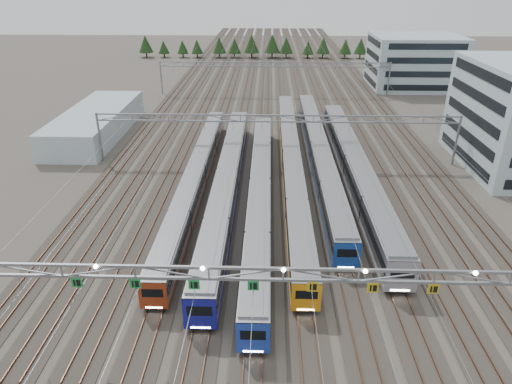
{
  "coord_description": "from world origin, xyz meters",
  "views": [
    {
      "loc": [
        -1.24,
        -27.99,
        27.74
      ],
      "look_at": [
        -2.68,
        21.87,
        3.5
      ],
      "focal_mm": 32.0,
      "sensor_mm": 36.0,
      "label": 1
    }
  ],
  "objects_px": {
    "gantry_mid": "(277,124)",
    "train_d": "(291,159)",
    "gantry_far": "(274,68)",
    "west_shed": "(96,122)",
    "train_e": "(319,151)",
    "depot_bldg_north": "(414,62)",
    "gantry_near": "(283,278)",
    "train_b": "(228,180)",
    "train_c": "(260,189)",
    "depot_bldg_mid": "(503,98)",
    "train_a": "(197,175)",
    "train_f": "(354,167)"
  },
  "relations": [
    {
      "from": "train_f",
      "to": "train_e",
      "type": "bearing_deg",
      "value": 124.06
    },
    {
      "from": "train_c",
      "to": "train_d",
      "type": "xyz_separation_m",
      "value": [
        4.5,
        10.65,
        -0.03
      ]
    },
    {
      "from": "train_d",
      "to": "train_e",
      "type": "relative_size",
      "value": 1.1
    },
    {
      "from": "train_a",
      "to": "gantry_far",
      "type": "bearing_deg",
      "value": 78.41
    },
    {
      "from": "train_b",
      "to": "gantry_far",
      "type": "xyz_separation_m",
      "value": [
        6.75,
        56.62,
        4.27
      ]
    },
    {
      "from": "train_c",
      "to": "train_b",
      "type": "bearing_deg",
      "value": 150.06
    },
    {
      "from": "train_d",
      "to": "depot_bldg_north",
      "type": "height_order",
      "value": "depot_bldg_north"
    },
    {
      "from": "train_d",
      "to": "depot_bldg_north",
      "type": "distance_m",
      "value": 67.48
    },
    {
      "from": "train_b",
      "to": "train_e",
      "type": "relative_size",
      "value": 0.92
    },
    {
      "from": "train_c",
      "to": "gantry_mid",
      "type": "distance_m",
      "value": 15.04
    },
    {
      "from": "train_e",
      "to": "depot_bldg_mid",
      "type": "height_order",
      "value": "depot_bldg_mid"
    },
    {
      "from": "gantry_far",
      "to": "depot_bldg_mid",
      "type": "relative_size",
      "value": 3.52
    },
    {
      "from": "train_a",
      "to": "train_b",
      "type": "xyz_separation_m",
      "value": [
        4.5,
        -1.77,
        0.18
      ]
    },
    {
      "from": "train_c",
      "to": "gantry_mid",
      "type": "relative_size",
      "value": 0.96
    },
    {
      "from": "gantry_mid",
      "to": "train_d",
      "type": "bearing_deg",
      "value": -57.75
    },
    {
      "from": "train_b",
      "to": "train_d",
      "type": "relative_size",
      "value": 0.83
    },
    {
      "from": "train_b",
      "to": "gantry_near",
      "type": "bearing_deg",
      "value": -76.76
    },
    {
      "from": "train_e",
      "to": "gantry_mid",
      "type": "bearing_deg",
      "value": 179.26
    },
    {
      "from": "depot_bldg_mid",
      "to": "gantry_mid",
      "type": "bearing_deg",
      "value": -154.23
    },
    {
      "from": "train_c",
      "to": "gantry_far",
      "type": "bearing_deg",
      "value": 87.82
    },
    {
      "from": "train_f",
      "to": "depot_bldg_mid",
      "type": "bearing_deg",
      "value": 40.32
    },
    {
      "from": "train_c",
      "to": "gantry_near",
      "type": "distance_m",
      "value": 26.49
    },
    {
      "from": "train_c",
      "to": "gantry_far",
      "type": "relative_size",
      "value": 0.96
    },
    {
      "from": "train_e",
      "to": "west_shed",
      "type": "relative_size",
      "value": 1.98
    },
    {
      "from": "gantry_mid",
      "to": "gantry_far",
      "type": "distance_m",
      "value": 45.0
    },
    {
      "from": "gantry_far",
      "to": "west_shed",
      "type": "bearing_deg",
      "value": -136.32
    },
    {
      "from": "train_f",
      "to": "gantry_far",
      "type": "distance_m",
      "value": 53.11
    },
    {
      "from": "train_b",
      "to": "west_shed",
      "type": "xyz_separation_m",
      "value": [
        -26.62,
        24.75,
        0.21
      ]
    },
    {
      "from": "gantry_mid",
      "to": "train_e",
      "type": "bearing_deg",
      "value": -0.74
    },
    {
      "from": "train_f",
      "to": "gantry_far",
      "type": "height_order",
      "value": "gantry_far"
    },
    {
      "from": "gantry_far",
      "to": "west_shed",
      "type": "xyz_separation_m",
      "value": [
        -33.37,
        -31.88,
        -4.06
      ]
    },
    {
      "from": "depot_bldg_north",
      "to": "train_e",
      "type": "bearing_deg",
      "value": -118.57
    },
    {
      "from": "train_e",
      "to": "gantry_near",
      "type": "bearing_deg",
      "value": -99.64
    },
    {
      "from": "train_d",
      "to": "west_shed",
      "type": "relative_size",
      "value": 2.18
    },
    {
      "from": "train_b",
      "to": "train_a",
      "type": "bearing_deg",
      "value": 158.57
    },
    {
      "from": "train_d",
      "to": "gantry_mid",
      "type": "bearing_deg",
      "value": 122.25
    },
    {
      "from": "train_a",
      "to": "train_b",
      "type": "relative_size",
      "value": 0.97
    },
    {
      "from": "gantry_far",
      "to": "depot_bldg_north",
      "type": "distance_m",
      "value": 37.64
    },
    {
      "from": "gantry_near",
      "to": "train_e",
      "type": "bearing_deg",
      "value": 80.36
    },
    {
      "from": "train_f",
      "to": "gantry_mid",
      "type": "distance_m",
      "value": 13.75
    },
    {
      "from": "gantry_near",
      "to": "train_b",
      "type": "bearing_deg",
      "value": 103.24
    },
    {
      "from": "west_shed",
      "to": "gantry_near",
      "type": "bearing_deg",
      "value": -57.96
    },
    {
      "from": "gantry_near",
      "to": "gantry_mid",
      "type": "relative_size",
      "value": 1.0
    },
    {
      "from": "depot_bldg_mid",
      "to": "west_shed",
      "type": "distance_m",
      "value": 78.41
    },
    {
      "from": "gantry_far",
      "to": "train_c",
      "type": "bearing_deg",
      "value": -92.18
    },
    {
      "from": "depot_bldg_mid",
      "to": "west_shed",
      "type": "xyz_separation_m",
      "value": [
        -77.9,
        -8.37,
        -3.05
      ]
    },
    {
      "from": "train_c",
      "to": "train_d",
      "type": "relative_size",
      "value": 0.83
    },
    {
      "from": "train_e",
      "to": "west_shed",
      "type": "bearing_deg",
      "value": 161.78
    },
    {
      "from": "train_f",
      "to": "west_shed",
      "type": "bearing_deg",
      "value": 156.0
    },
    {
      "from": "gantry_near",
      "to": "train_c",
      "type": "bearing_deg",
      "value": 94.86
    }
  ]
}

